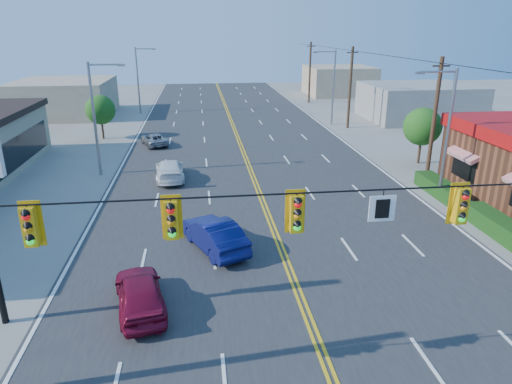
{
  "coord_description": "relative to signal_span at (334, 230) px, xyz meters",
  "views": [
    {
      "loc": [
        -3.68,
        -11.08,
        10.1
      ],
      "look_at": [
        -0.94,
        10.74,
        2.2
      ],
      "focal_mm": 32.0,
      "sensor_mm": 36.0,
      "label": 1
    }
  ],
  "objects": [
    {
      "name": "ground",
      "position": [
        0.12,
        0.0,
        -4.89
      ],
      "size": [
        160.0,
        160.0,
        0.0
      ],
      "primitive_type": "plane",
      "color": "gray",
      "rests_on": "ground"
    },
    {
      "name": "road",
      "position": [
        0.12,
        20.0,
        -4.86
      ],
      "size": [
        20.0,
        120.0,
        0.06
      ],
      "primitive_type": "cube",
      "color": "#2D2D30",
      "rests_on": "ground"
    },
    {
      "name": "signal_span",
      "position": [
        0.0,
        0.0,
        0.0
      ],
      "size": [
        24.32,
        0.34,
        9.0
      ],
      "color": "#47301E",
      "rests_on": "ground"
    },
    {
      "name": "streetlight_se",
      "position": [
        10.91,
        14.0,
        -0.37
      ],
      "size": [
        2.55,
        0.25,
        8.0
      ],
      "color": "gray",
      "rests_on": "ground"
    },
    {
      "name": "streetlight_ne",
      "position": [
        10.91,
        38.0,
        -0.37
      ],
      "size": [
        2.55,
        0.25,
        8.0
      ],
      "color": "gray",
      "rests_on": "ground"
    },
    {
      "name": "streetlight_sw",
      "position": [
        -10.67,
        22.0,
        -0.37
      ],
      "size": [
        2.55,
        0.25,
        8.0
      ],
      "color": "gray",
      "rests_on": "ground"
    },
    {
      "name": "streetlight_nw",
      "position": [
        -10.67,
        48.0,
        -0.37
      ],
      "size": [
        2.55,
        0.25,
        8.0
      ],
      "color": "gray",
      "rests_on": "ground"
    },
    {
      "name": "utility_pole_near",
      "position": [
        12.32,
        18.0,
        -0.69
      ],
      "size": [
        0.28,
        0.28,
        8.4
      ],
      "primitive_type": "cylinder",
      "color": "#47301E",
      "rests_on": "ground"
    },
    {
      "name": "utility_pole_mid",
      "position": [
        12.32,
        36.0,
        -0.69
      ],
      "size": [
        0.28,
        0.28,
        8.4
      ],
      "primitive_type": "cylinder",
      "color": "#47301E",
      "rests_on": "ground"
    },
    {
      "name": "utility_pole_far",
      "position": [
        12.32,
        54.0,
        -0.69
      ],
      "size": [
        0.28,
        0.28,
        8.4
      ],
      "primitive_type": "cylinder",
      "color": "#47301E",
      "rests_on": "ground"
    },
    {
      "name": "tree_kfc_rear",
      "position": [
        13.62,
        22.0,
        -1.95
      ],
      "size": [
        2.94,
        2.94,
        4.41
      ],
      "color": "#47301E",
      "rests_on": "ground"
    },
    {
      "name": "tree_west",
      "position": [
        -12.88,
        34.0,
        -2.09
      ],
      "size": [
        2.8,
        2.8,
        4.2
      ],
      "color": "#47301E",
      "rests_on": "ground"
    },
    {
      "name": "bld_east_mid",
      "position": [
        22.12,
        40.0,
        -2.89
      ],
      "size": [
        12.0,
        10.0,
        4.0
      ],
      "primitive_type": "cube",
      "color": "gray",
      "rests_on": "ground"
    },
    {
      "name": "bld_west_far",
      "position": [
        -19.88,
        48.0,
        -2.79
      ],
      "size": [
        11.0,
        12.0,
        4.2
      ],
      "primitive_type": "cube",
      "color": "tan",
      "rests_on": "ground"
    },
    {
      "name": "bld_east_far",
      "position": [
        19.12,
        62.0,
        -2.69
      ],
      "size": [
        10.0,
        10.0,
        4.4
      ],
      "primitive_type": "cube",
      "color": "tan",
      "rests_on": "ground"
    },
    {
      "name": "car_magenta",
      "position": [
        -6.04,
        4.15,
        -4.17
      ],
      "size": [
        2.51,
        4.46,
        1.43
      ],
      "primitive_type": "imported",
      "rotation": [
        0.0,
        0.0,
        3.34
      ],
      "color": "maroon",
      "rests_on": "ground"
    },
    {
      "name": "car_blue",
      "position": [
        -3.08,
        8.86,
        -4.13
      ],
      "size": [
        3.31,
        4.87,
        1.52
      ],
      "primitive_type": "imported",
      "rotation": [
        0.0,
        0.0,
        3.55
      ],
      "color": "#0E1355",
      "rests_on": "ground"
    },
    {
      "name": "car_white",
      "position": [
        -5.76,
        20.12,
        -4.2
      ],
      "size": [
        2.24,
        4.84,
        1.37
      ],
      "primitive_type": "imported",
      "rotation": [
        0.0,
        0.0,
        3.21
      ],
      "color": "white",
      "rests_on": "ground"
    },
    {
      "name": "car_silver",
      "position": [
        -7.7,
        30.4,
        -4.34
      ],
      "size": [
        2.96,
        4.27,
        1.08
      ],
      "primitive_type": "imported",
      "rotation": [
        0.0,
        0.0,
        3.47
      ],
      "color": "#9A9A9F",
      "rests_on": "ground"
    }
  ]
}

